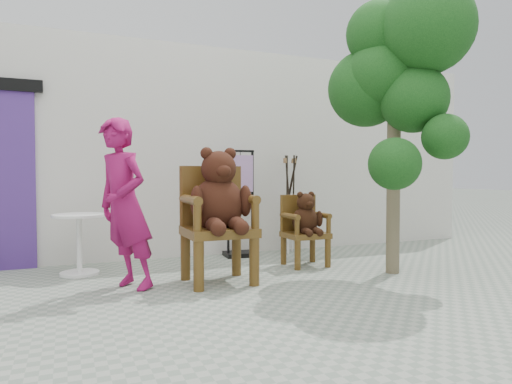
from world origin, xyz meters
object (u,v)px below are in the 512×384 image
chair_big (218,205)px  display_stand (240,215)px  stool_bucket (290,210)px  tree (396,73)px  person (125,205)px  chair_small (305,222)px  cafe_table (79,237)px

chair_big → display_stand: (0.78, 1.39, -0.25)m
stool_bucket → tree: bearing=-75.1°
chair_big → person: bearing=178.9°
chair_small → stool_bucket: bearing=73.7°
cafe_table → stool_bucket: 2.99m
chair_small → cafe_table: (-2.68, 0.54, -0.12)m
chair_small → tree: (0.75, -0.82, 1.78)m
person → tree: size_ratio=0.52×
cafe_table → display_stand: (2.16, 0.39, 0.14)m
tree → stool_bucket: bearing=104.9°
chair_small → stool_bucket: (0.28, 0.94, 0.08)m
person → cafe_table: person is taller
chair_big → cafe_table: size_ratio=2.06×
chair_small → display_stand: display_stand is taller
chair_big → person: person is taller
stool_bucket → tree: (0.47, -1.77, 1.70)m
person → chair_small: bearing=68.6°
person → stool_bucket: (2.55, 1.37, -0.21)m
tree → chair_small: bearing=132.2°
display_stand → stool_bucket: (0.80, 0.00, 0.06)m
cafe_table → stool_bucket: stool_bucket is taller
chair_big → tree: bearing=-10.4°
stool_bucket → tree: 2.50m
display_stand → stool_bucket: bearing=4.7°
person → display_stand: bearing=95.9°
cafe_table → tree: bearing=-21.8°
chair_small → stool_bucket: stool_bucket is taller
chair_big → tree: 2.57m
chair_big → display_stand: display_stand is taller
display_stand → tree: 2.79m
chair_small → display_stand: (-0.52, 0.94, 0.02)m
chair_big → chair_small: bearing=19.0°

